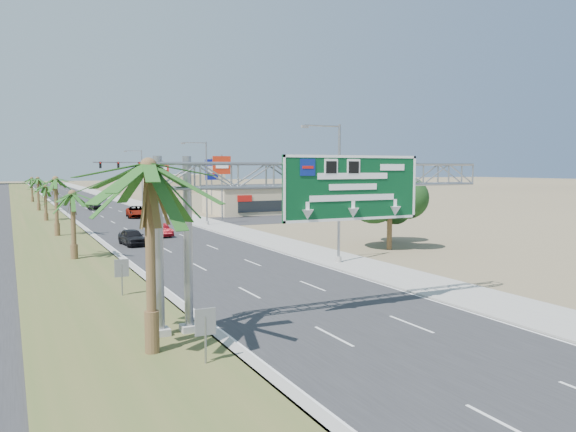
{
  "coord_description": "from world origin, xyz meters",
  "views": [
    {
      "loc": [
        -13.74,
        -12.33,
        6.94
      ],
      "look_at": [
        0.38,
        15.95,
        4.2
      ],
      "focal_mm": 35.0,
      "sensor_mm": 36.0,
      "label": 1
    }
  ],
  "objects_px": {
    "car_left_lane": "(132,237)",
    "pole_sign_red_near": "(222,169)",
    "pole_sign_blue": "(212,172)",
    "signal_mast": "(149,182)",
    "sign_gantry": "(319,187)",
    "store_building": "(268,200)",
    "car_right_lane": "(137,212)",
    "car_mid_lane": "(160,230)",
    "car_far": "(94,205)",
    "palm_near": "(148,168)",
    "pole_sign_red_far": "(162,172)"
  },
  "relations": [
    {
      "from": "car_left_lane",
      "to": "pole_sign_red_near",
      "type": "bearing_deg",
      "value": 47.09
    },
    {
      "from": "pole_sign_red_near",
      "to": "pole_sign_blue",
      "type": "relative_size",
      "value": 1.04
    },
    {
      "from": "signal_mast",
      "to": "car_left_lane",
      "type": "relative_size",
      "value": 2.39
    },
    {
      "from": "sign_gantry",
      "to": "car_left_lane",
      "type": "distance_m",
      "value": 29.02
    },
    {
      "from": "store_building",
      "to": "car_right_lane",
      "type": "xyz_separation_m",
      "value": [
        -19.89,
        0.47,
        -1.21
      ]
    },
    {
      "from": "car_mid_lane",
      "to": "car_far",
      "type": "height_order",
      "value": "car_far"
    },
    {
      "from": "pole_sign_red_near",
      "to": "pole_sign_blue",
      "type": "bearing_deg",
      "value": 81.12
    },
    {
      "from": "signal_mast",
      "to": "store_building",
      "type": "relative_size",
      "value": 0.57
    },
    {
      "from": "palm_near",
      "to": "signal_mast",
      "type": "xyz_separation_m",
      "value": [
        14.37,
        63.97,
        -2.08
      ]
    },
    {
      "from": "pole_sign_red_near",
      "to": "pole_sign_red_far",
      "type": "bearing_deg",
      "value": 92.76
    },
    {
      "from": "car_left_lane",
      "to": "car_far",
      "type": "xyz_separation_m",
      "value": [
        2.85,
        46.14,
        -0.03
      ]
    },
    {
      "from": "car_left_lane",
      "to": "pole_sign_blue",
      "type": "relative_size",
      "value": 0.52
    },
    {
      "from": "car_mid_lane",
      "to": "car_far",
      "type": "relative_size",
      "value": 0.8
    },
    {
      "from": "signal_mast",
      "to": "car_left_lane",
      "type": "xyz_separation_m",
      "value": [
        -9.17,
        -33.67,
        -4.12
      ]
    },
    {
      "from": "store_building",
      "to": "car_left_lane",
      "type": "relative_size",
      "value": 4.19
    },
    {
      "from": "car_mid_lane",
      "to": "pole_sign_blue",
      "type": "relative_size",
      "value": 0.47
    },
    {
      "from": "car_mid_lane",
      "to": "pole_sign_red_near",
      "type": "relative_size",
      "value": 0.45
    },
    {
      "from": "car_left_lane",
      "to": "store_building",
      "type": "bearing_deg",
      "value": 41.85
    },
    {
      "from": "car_mid_lane",
      "to": "pole_sign_red_far",
      "type": "xyz_separation_m",
      "value": [
        10.73,
        41.88,
        5.59
      ]
    },
    {
      "from": "palm_near",
      "to": "pole_sign_red_near",
      "type": "height_order",
      "value": "pole_sign_red_near"
    },
    {
      "from": "pole_sign_blue",
      "to": "palm_near",
      "type": "bearing_deg",
      "value": -110.85
    },
    {
      "from": "car_mid_lane",
      "to": "car_right_lane",
      "type": "relative_size",
      "value": 0.69
    },
    {
      "from": "car_right_lane",
      "to": "car_left_lane",
      "type": "bearing_deg",
      "value": -95.95
    },
    {
      "from": "car_far",
      "to": "sign_gantry",
      "type": "bearing_deg",
      "value": -88.38
    },
    {
      "from": "car_right_lane",
      "to": "pole_sign_blue",
      "type": "relative_size",
      "value": 0.68
    },
    {
      "from": "store_building",
      "to": "pole_sign_red_far",
      "type": "xyz_separation_m",
      "value": [
        -11.5,
        19.38,
        4.24
      ]
    },
    {
      "from": "palm_near",
      "to": "sign_gantry",
      "type": "bearing_deg",
      "value": 13.32
    },
    {
      "from": "pole_sign_blue",
      "to": "pole_sign_red_near",
      "type": "bearing_deg",
      "value": -98.88
    },
    {
      "from": "pole_sign_red_near",
      "to": "signal_mast",
      "type": "bearing_deg",
      "value": 116.26
    },
    {
      "from": "store_building",
      "to": "car_mid_lane",
      "type": "bearing_deg",
      "value": -134.66
    },
    {
      "from": "car_right_lane",
      "to": "pole_sign_blue",
      "type": "height_order",
      "value": "pole_sign_blue"
    },
    {
      "from": "car_far",
      "to": "pole_sign_blue",
      "type": "height_order",
      "value": "pole_sign_blue"
    },
    {
      "from": "signal_mast",
      "to": "pole_sign_blue",
      "type": "bearing_deg",
      "value": -36.06
    },
    {
      "from": "car_right_lane",
      "to": "car_far",
      "type": "height_order",
      "value": "car_right_lane"
    },
    {
      "from": "palm_near",
      "to": "pole_sign_blue",
      "type": "relative_size",
      "value": 1.0
    },
    {
      "from": "car_far",
      "to": "pole_sign_red_near",
      "type": "bearing_deg",
      "value": -61.89
    },
    {
      "from": "car_far",
      "to": "pole_sign_red_near",
      "type": "relative_size",
      "value": 0.56
    },
    {
      "from": "pole_sign_red_far",
      "to": "palm_near",
      "type": "bearing_deg",
      "value": -104.28
    },
    {
      "from": "signal_mast",
      "to": "car_right_lane",
      "type": "distance_m",
      "value": 7.5
    },
    {
      "from": "car_left_lane",
      "to": "car_far",
      "type": "bearing_deg",
      "value": 81.5
    },
    {
      "from": "car_mid_lane",
      "to": "pole_sign_red_near",
      "type": "height_order",
      "value": "pole_sign_red_near"
    },
    {
      "from": "pole_sign_red_far",
      "to": "car_right_lane",
      "type": "bearing_deg",
      "value": -113.92
    },
    {
      "from": "sign_gantry",
      "to": "car_right_lane",
      "type": "xyz_separation_m",
      "value": [
        3.17,
        56.54,
        -5.27
      ]
    },
    {
      "from": "car_right_lane",
      "to": "pole_sign_red_far",
      "type": "height_order",
      "value": "pole_sign_red_far"
    },
    {
      "from": "signal_mast",
      "to": "store_building",
      "type": "bearing_deg",
      "value": -19.54
    },
    {
      "from": "sign_gantry",
      "to": "palm_near",
      "type": "distance_m",
      "value": 8.41
    },
    {
      "from": "palm_near",
      "to": "car_right_lane",
      "type": "bearing_deg",
      "value": 79.05
    },
    {
      "from": "car_mid_lane",
      "to": "signal_mast",
      "type": "bearing_deg",
      "value": 71.34
    },
    {
      "from": "car_far",
      "to": "signal_mast",
      "type": "bearing_deg",
      "value": -61.58
    },
    {
      "from": "sign_gantry",
      "to": "car_far",
      "type": "relative_size",
      "value": 3.44
    }
  ]
}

